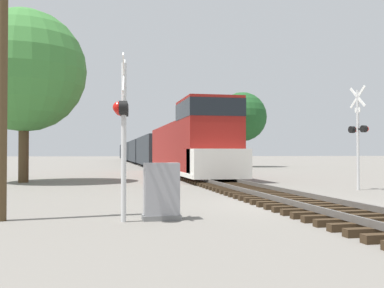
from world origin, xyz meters
name	(u,v)px	position (x,y,z in m)	size (l,w,h in m)	color
ground_plane	(294,205)	(0.00, 0.00, 0.00)	(400.00, 400.00, 0.00)	slate
rail_track_bed	(294,200)	(0.00, 0.00, 0.14)	(2.60, 160.00, 0.31)	#382819
freight_train	(143,151)	(0.00, 50.11, 1.86)	(2.97, 87.50, 4.54)	maroon
crossing_signal_near	(122,118)	(-5.31, -2.37, 2.40)	(0.40, 1.01, 3.83)	silver
crossing_signal_far	(358,132)	(5.03, 4.62, 2.49)	(0.48, 1.02, 4.45)	silver
relay_cabinet	(161,192)	(-4.38, -2.18, 0.66)	(0.90, 0.55, 1.35)	slate
utility_pole	(2,32)	(-8.08, -1.63, 4.42)	(1.80, 0.25, 8.51)	#4C3A23
tree_far_right	(24,71)	(-9.85, 12.50, 6.00)	(6.57, 6.57, 9.29)	#473521
tree_mid_background	(242,117)	(9.91, 35.84, 5.65)	(5.56, 5.56, 8.46)	#473521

